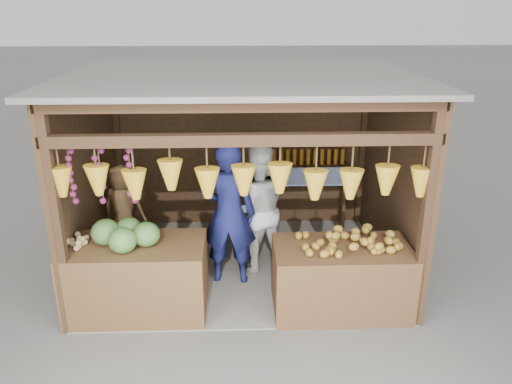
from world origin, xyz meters
TOP-DOWN VIEW (x-y plane):
  - ground at (0.00, 0.00)m, footprint 80.00×80.00m
  - stall_structure at (-0.03, -0.04)m, footprint 4.30×3.30m
  - back_shelf at (1.05, 1.28)m, footprint 1.25×0.32m
  - counter_left at (-1.25, -1.07)m, footprint 1.60×0.85m
  - counter_right at (1.14, -1.09)m, footprint 1.59×0.85m
  - stool at (-1.59, -0.03)m, footprint 0.35×0.35m
  - man_standing at (-0.19, -0.40)m, footprint 0.73×0.51m
  - woman_standing at (0.19, -0.07)m, footprint 0.98×0.82m
  - vendor_seated at (-1.59, -0.03)m, footprint 0.65×0.50m
  - melon_pile at (-1.32, -1.07)m, footprint 1.00×0.50m
  - tanfruit_pile at (-1.89, -1.10)m, footprint 0.34×0.40m
  - mango_pile at (1.17, -1.08)m, footprint 1.40×0.64m

SIDE VIEW (x-z plane):
  - ground at x=0.00m, z-range 0.00..0.00m
  - stool at x=-1.59m, z-range 0.00..0.33m
  - counter_right at x=1.14m, z-range 0.00..0.82m
  - counter_left at x=-1.25m, z-range 0.00..0.89m
  - back_shelf at x=1.05m, z-range 0.21..1.54m
  - woman_standing at x=0.19m, z-range 0.00..1.79m
  - vendor_seated at x=-1.59m, z-range 0.33..1.51m
  - mango_pile at x=1.17m, z-range 0.82..1.04m
  - tanfruit_pile at x=-1.89m, z-range 0.89..1.02m
  - man_standing at x=-0.19m, z-range 0.00..1.92m
  - melon_pile at x=-1.32m, z-range 0.89..1.21m
  - stall_structure at x=-0.03m, z-range 0.34..3.00m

